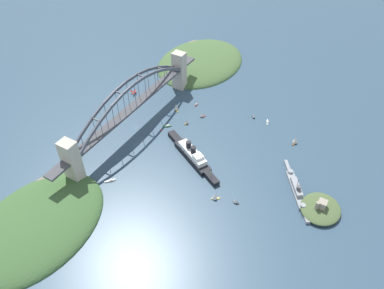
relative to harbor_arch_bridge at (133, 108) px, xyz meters
name	(u,v)px	position (x,y,z in m)	size (l,w,h in m)	color
ground_plane	(136,127)	(0.00, 0.00, -29.08)	(1400.00, 1400.00, 0.00)	#334C60
harbor_arch_bridge	(133,108)	(0.00, 0.00, 0.00)	(261.36, 16.27, 64.08)	beige
headland_west_shore	(200,62)	(-173.94, -9.73, -29.08)	(152.96, 117.61, 24.23)	#476638
headland_east_shore	(37,224)	(160.25, 6.30, -29.08)	(143.15, 103.29, 24.68)	#3D6033
ocean_liner	(192,155)	(11.54, 85.67, -23.85)	(51.36, 88.06, 18.43)	black
naval_cruiser	(296,189)	(-0.58, 199.74, -26.13)	(69.66, 49.86, 17.29)	gray
fort_island_mid_harbor	(321,208)	(11.52, 227.72, -25.55)	(41.11, 37.74, 14.76)	#4C6038
seaplane_taxiing_near_bridge	(134,92)	(-55.43, -44.63, -26.85)	(10.59, 8.70, 5.09)	#B7B7B2
small_boat_0	(196,105)	(-75.80, 40.76, -28.26)	(7.50, 1.81, 2.32)	#B2231E
small_boat_1	(254,116)	(-89.01, 115.04, -25.83)	(4.79, 6.00, 6.90)	black
small_boat_2	(295,140)	(-69.84, 174.68, -24.85)	(10.16, 6.30, 9.02)	brown
small_boat_3	(236,201)	(43.80, 153.85, -25.73)	(3.79, 6.51, 7.17)	black
small_boat_4	(110,181)	(83.80, 30.27, -28.26)	(10.02, 8.78, 2.17)	silver
small_boat_5	(187,121)	(-36.66, 49.81, -25.38)	(6.34, 4.86, 7.73)	gold
small_boat_6	(268,122)	(-88.84, 133.61, -28.29)	(10.67, 5.48, 2.26)	silver
small_boat_7	(215,196)	(49.70, 134.22, -24.87)	(7.31, 8.44, 9.15)	gold
small_boat_8	(176,107)	(-53.49, 23.85, -24.06)	(7.47, 8.60, 10.89)	gold
small_boat_9	(202,114)	(-58.40, 59.16, -25.26)	(6.95, 6.23, 8.20)	#B2231E
small_boat_10	(167,126)	(-20.23, 32.14, -28.24)	(8.05, 9.05, 2.27)	#2D6B3D
channel_marker_buoy	(161,130)	(-10.93, 29.97, -27.96)	(2.20, 2.20, 2.75)	red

